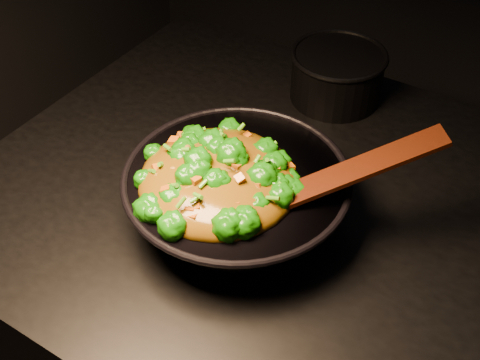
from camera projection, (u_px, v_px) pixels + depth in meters
The scene contains 5 objects.
stovetop at pixel (294, 345), 1.36m from camera, with size 1.20×0.90×0.90m, color black.
wok at pixel (237, 199), 0.99m from camera, with size 0.36×0.36×0.10m, color black, non-canonical shape.
stir_fry at pixel (218, 162), 0.92m from camera, with size 0.25×0.25×0.09m, color #176C07, non-canonical shape.
spatula at pixel (349, 172), 0.89m from camera, with size 0.30×0.04×0.01m, color #3A1406.
back_pot at pixel (337, 75), 1.25m from camera, with size 0.19×0.19×0.11m, color black.
Camera 1 is at (0.29, -0.69, 1.65)m, focal length 45.00 mm.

